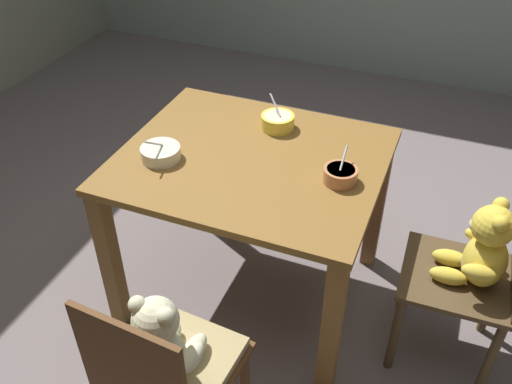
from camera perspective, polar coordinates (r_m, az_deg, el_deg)
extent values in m
cube|color=slate|center=(2.70, -0.40, -10.07)|extent=(5.20, 5.20, 0.04)
cube|color=brown|center=(2.21, -0.48, 3.28)|extent=(1.03, 0.87, 0.03)
cube|color=brown|center=(2.38, -14.72, -6.92)|extent=(0.07, 0.07, 0.72)
cube|color=brown|center=(2.08, 7.72, -13.85)|extent=(0.07, 0.07, 0.72)
cube|color=brown|center=(2.88, -6.18, 3.11)|extent=(0.07, 0.07, 0.72)
cube|color=brown|center=(2.64, 12.29, -1.23)|extent=(0.07, 0.07, 0.72)
cube|color=#56351B|center=(1.91, -8.20, -17.45)|extent=(0.41, 0.42, 0.02)
cube|color=#56351B|center=(1.65, -12.58, -17.70)|extent=(0.35, 0.04, 0.42)
cylinder|color=#56351B|center=(2.22, -8.95, -15.94)|extent=(0.04, 0.04, 0.42)
cube|color=tan|center=(1.88, -8.28, -16.95)|extent=(0.38, 0.39, 0.04)
ellipsoid|color=beige|center=(1.76, -9.90, -16.26)|extent=(0.19, 0.16, 0.21)
ellipsoid|color=#C5C088|center=(1.79, -8.96, -15.35)|extent=(0.10, 0.06, 0.12)
sphere|color=beige|center=(1.64, -10.28, -12.81)|extent=(0.14, 0.14, 0.14)
ellipsoid|color=#C5C088|center=(1.67, -9.28, -11.91)|extent=(0.06, 0.05, 0.04)
sphere|color=beige|center=(1.58, -9.21, -12.50)|extent=(0.05, 0.05, 0.05)
sphere|color=beige|center=(1.62, -12.13, -11.23)|extent=(0.05, 0.05, 0.05)
ellipsoid|color=beige|center=(1.71, -6.65, -16.54)|extent=(0.07, 0.12, 0.06)
ellipsoid|color=beige|center=(1.79, -12.32, -13.98)|extent=(0.07, 0.12, 0.06)
ellipsoid|color=beige|center=(1.85, -6.43, -15.82)|extent=(0.07, 0.14, 0.06)
ellipsoid|color=beige|center=(1.88, -9.07, -14.67)|extent=(0.07, 0.14, 0.06)
cube|color=#4C3922|center=(2.28, 19.94, -8.22)|extent=(0.42, 0.40, 0.02)
cylinder|color=#4C3922|center=(2.54, 15.23, -8.35)|extent=(0.04, 0.04, 0.42)
cylinder|color=#4C3922|center=(2.32, 14.08, -13.88)|extent=(0.04, 0.04, 0.42)
cylinder|color=#4C3922|center=(2.57, 23.09, -9.94)|extent=(0.04, 0.04, 0.42)
cylinder|color=#4C3922|center=(2.35, 22.87, -15.57)|extent=(0.04, 0.04, 0.42)
ellipsoid|color=gold|center=(2.21, 22.42, -6.47)|extent=(0.16, 0.19, 0.21)
ellipsoid|color=beige|center=(2.21, 21.07, -6.40)|extent=(0.06, 0.10, 0.13)
sphere|color=gold|center=(2.11, 23.18, -3.22)|extent=(0.15, 0.15, 0.15)
ellipsoid|color=beige|center=(2.11, 21.68, -3.15)|extent=(0.05, 0.06, 0.05)
sphere|color=gold|center=(2.12, 23.84, -1.24)|extent=(0.06, 0.06, 0.06)
sphere|color=gold|center=(2.03, 23.80, -2.99)|extent=(0.06, 0.06, 0.06)
ellipsoid|color=gold|center=(2.27, 22.10, -4.14)|extent=(0.12, 0.06, 0.06)
ellipsoid|color=gold|center=(2.11, 21.87, -7.68)|extent=(0.12, 0.06, 0.06)
ellipsoid|color=gold|center=(2.28, 19.33, -6.41)|extent=(0.14, 0.07, 0.06)
ellipsoid|color=gold|center=(2.21, 19.11, -8.14)|extent=(0.14, 0.07, 0.06)
cylinder|color=yellow|center=(2.37, 2.23, 7.22)|extent=(0.14, 0.14, 0.06)
cylinder|color=yellow|center=(2.38, 2.21, 6.69)|extent=(0.08, 0.08, 0.01)
cylinder|color=beige|center=(2.36, 2.24, 7.74)|extent=(0.12, 0.12, 0.01)
cylinder|color=#BCBCC1|center=(2.36, 1.90, 8.93)|extent=(0.08, 0.07, 0.07)
ellipsoid|color=#BCBCC1|center=(2.35, 2.37, 7.55)|extent=(0.04, 0.04, 0.01)
cylinder|color=#BB764B|center=(2.07, 8.64, 1.73)|extent=(0.13, 0.13, 0.06)
cylinder|color=#BB764B|center=(2.09, 8.59, 1.21)|extent=(0.07, 0.07, 0.01)
cylinder|color=beige|center=(2.06, 8.70, 2.25)|extent=(0.10, 0.10, 0.01)
cylinder|color=#BCBCC1|center=(2.06, 8.99, 3.49)|extent=(0.01, 0.09, 0.07)
ellipsoid|color=#BCBCC1|center=(2.05, 8.63, 2.03)|extent=(0.02, 0.03, 0.01)
cylinder|color=beige|center=(2.21, -9.75, 3.97)|extent=(0.16, 0.16, 0.05)
cylinder|color=beige|center=(2.22, -9.70, 3.52)|extent=(0.09, 0.09, 0.01)
cylinder|color=#C6B98E|center=(2.19, -9.81, 4.44)|extent=(0.13, 0.13, 0.01)
cylinder|color=#BCBCC1|center=(2.15, -10.46, 4.91)|extent=(0.02, 0.11, 0.08)
ellipsoid|color=#BCBCC1|center=(2.20, -9.63, 4.51)|extent=(0.02, 0.03, 0.01)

